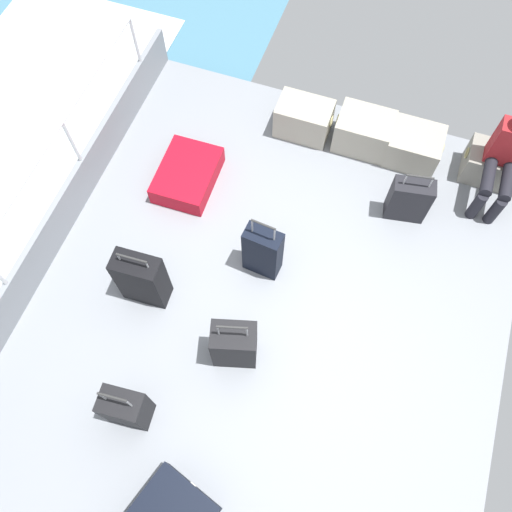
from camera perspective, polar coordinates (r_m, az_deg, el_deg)
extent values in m
cube|color=gray|center=(5.00, 1.16, -5.75)|extent=(4.40, 5.20, 0.06)
cube|color=gray|center=(5.42, -21.07, 2.72)|extent=(0.06, 5.20, 0.45)
cylinder|color=silver|center=(5.02, -25.70, -2.44)|extent=(0.04, 0.04, 1.00)
cylinder|color=silver|center=(5.46, -18.65, 10.20)|extent=(0.04, 0.04, 1.00)
cylinder|color=silver|center=(6.18, -12.55, 20.33)|extent=(0.04, 0.04, 1.00)
cylinder|color=silver|center=(4.81, -24.09, 7.08)|extent=(0.04, 4.16, 0.04)
cube|color=#9E9989|center=(5.88, 5.20, 14.61)|extent=(0.58, 0.38, 0.40)
torus|color=tan|center=(5.87, 2.36, 15.90)|extent=(0.02, 0.12, 0.12)
torus|color=tan|center=(5.79, 8.19, 14.28)|extent=(0.02, 0.12, 0.12)
cube|color=#9E9989|center=(5.86, 11.59, 13.08)|extent=(0.57, 0.44, 0.41)
torus|color=tan|center=(5.81, 8.86, 14.45)|extent=(0.02, 0.12, 0.12)
torus|color=tan|center=(5.80, 14.59, 12.68)|extent=(0.02, 0.12, 0.12)
cube|color=#9E9989|center=(5.89, 16.77, 11.31)|extent=(0.53, 0.46, 0.37)
torus|color=tan|center=(5.82, 14.33, 12.59)|extent=(0.02, 0.12, 0.12)
torus|color=tan|center=(5.86, 19.57, 10.85)|extent=(0.02, 0.12, 0.12)
cube|color=gray|center=(6.04, 24.39, 8.99)|extent=(0.59, 0.39, 0.36)
torus|color=tan|center=(5.93, 21.92, 10.35)|extent=(0.02, 0.12, 0.12)
cube|color=maroon|center=(5.70, 25.93, 10.95)|extent=(0.34, 0.20, 0.48)
cylinder|color=black|center=(5.68, 25.59, 7.22)|extent=(0.12, 0.40, 0.12)
cylinder|color=black|center=(5.73, 24.49, 4.49)|extent=(0.11, 0.11, 0.36)
cylinder|color=black|center=(5.64, 23.91, 7.83)|extent=(0.12, 0.40, 0.12)
cylinder|color=black|center=(5.69, 22.82, 5.07)|extent=(0.11, 0.11, 0.36)
cube|color=#B70C1E|center=(5.57, -7.44, 8.70)|extent=(0.58, 0.76, 0.22)
cube|color=silver|center=(5.73, -6.12, 12.02)|extent=(0.05, 0.01, 0.08)
cube|color=black|center=(4.56, -2.36, -9.60)|extent=(0.43, 0.35, 0.59)
cylinder|color=#A5A8AD|center=(4.19, -4.12, -8.03)|extent=(0.02, 0.02, 0.19)
cylinder|color=#A5A8AD|center=(4.18, -0.99, -8.22)|extent=(0.02, 0.02, 0.19)
cylinder|color=#2D2D2D|center=(4.10, -2.61, -7.74)|extent=(0.24, 0.09, 0.02)
cube|color=green|center=(4.46, -2.30, -7.49)|extent=(0.05, 0.02, 0.08)
cube|color=white|center=(4.51, -6.79, -23.38)|extent=(0.05, 0.02, 0.08)
cube|color=black|center=(4.60, -13.92, -15.71)|extent=(0.37, 0.26, 0.51)
cylinder|color=#A5A8AD|center=(4.29, -16.36, -14.40)|extent=(0.02, 0.02, 0.21)
cylinder|color=#A5A8AD|center=(4.23, -13.66, -15.27)|extent=(0.02, 0.02, 0.21)
cylinder|color=#2D2D2D|center=(4.15, -15.38, -14.54)|extent=(0.23, 0.04, 0.02)
cube|color=silver|center=(4.52, -13.68, -14.08)|extent=(0.05, 0.01, 0.08)
cube|color=black|center=(4.82, -12.28, -2.45)|extent=(0.43, 0.24, 0.68)
cylinder|color=#A5A8AD|center=(4.52, -14.69, -0.09)|extent=(0.02, 0.02, 0.10)
cylinder|color=#A5A8AD|center=(4.43, -11.75, -0.92)|extent=(0.02, 0.02, 0.10)
cylinder|color=#2D2D2D|center=(4.43, -13.36, -0.23)|extent=(0.27, 0.03, 0.02)
cube|color=green|center=(4.78, -11.99, -0.81)|extent=(0.05, 0.01, 0.08)
cube|color=black|center=(4.84, 0.73, 0.47)|extent=(0.36, 0.21, 0.65)
cylinder|color=#A5A8AD|center=(4.49, -0.41, 3.32)|extent=(0.02, 0.02, 0.19)
cylinder|color=#A5A8AD|center=(4.45, 2.01, 2.35)|extent=(0.02, 0.02, 0.19)
cylinder|color=#2D2D2D|center=(4.38, 0.81, 3.43)|extent=(0.23, 0.04, 0.02)
cube|color=green|center=(4.78, 1.22, 2.00)|extent=(0.05, 0.01, 0.08)
cube|color=black|center=(5.40, 16.25, 5.87)|extent=(0.42, 0.25, 0.52)
cylinder|color=#A5A8AD|center=(5.11, 15.91, 8.02)|extent=(0.02, 0.02, 0.14)
cylinder|color=#A5A8AD|center=(5.15, 18.47, 7.55)|extent=(0.02, 0.02, 0.14)
cylinder|color=#2D2D2D|center=(5.07, 17.41, 8.21)|extent=(0.26, 0.06, 0.02)
cube|color=white|center=(5.42, 16.39, 6.93)|extent=(0.05, 0.01, 0.08)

